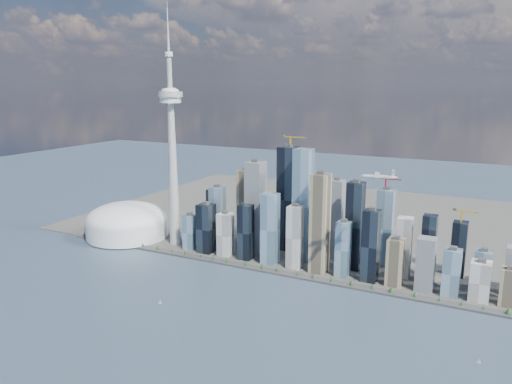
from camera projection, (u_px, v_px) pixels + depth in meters
The scene contains 10 objects.
ground at pixel (214, 325), 799.16m from camera, with size 4000.00×4000.00×0.00m, color #2D3B4F.
seawall at pixel (278, 273), 1016.37m from camera, with size 1100.00×22.00×4.00m, color #383838.
land at pixel (344, 220), 1408.23m from camera, with size 1400.00×900.00×3.00m, color #4C4C47.
shoreline_trees at pixel (279, 269), 1014.92m from camera, with size 960.53×7.20×8.80m.
skyscraper_cluster at pixel (322, 228), 1048.43m from camera, with size 736.00×142.00×264.21m.
needle_tower at pixel (172, 147), 1151.81m from camera, with size 56.00×56.00×550.50m.
dome_stadium at pixel (127, 222), 1247.06m from camera, with size 200.00×200.00×86.00m.
airplane at pixel (379, 176), 829.77m from camera, with size 60.47×53.83×14.85m.
sailboat_west at pixel (160, 302), 876.72m from camera, with size 7.39×2.25×10.26m.
sailboat_east at pixel (479, 361), 690.83m from camera, with size 6.07×2.75×8.40m.
Camera 1 is at (393.96, -624.43, 379.24)m, focal length 35.00 mm.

